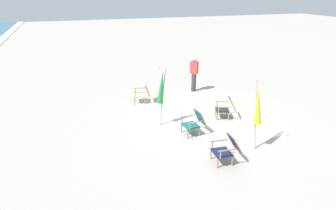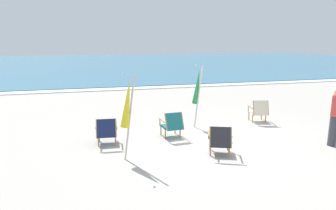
% 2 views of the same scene
% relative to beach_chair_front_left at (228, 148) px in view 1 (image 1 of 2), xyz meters
% --- Properties ---
extents(ground_plane, '(80.00, 80.00, 0.00)m').
position_rel_beach_chair_front_left_xyz_m(ground_plane, '(2.89, -0.62, -0.42)').
color(ground_plane, '#B2AAA0').
extents(beach_chair_front_left, '(0.63, 0.80, 0.78)m').
position_rel_beach_chair_front_left_xyz_m(beach_chair_front_left, '(0.00, 0.00, 0.00)').
color(beach_chair_front_left, '#19234C').
rests_on(beach_chair_front_left, ground).
extents(beach_chair_far_center, '(0.71, 0.78, 0.82)m').
position_rel_beach_chair_front_left_xyz_m(beach_chair_far_center, '(5.35, 1.03, 0.01)').
color(beach_chair_far_center, beige).
rests_on(beach_chair_far_center, ground).
extents(beach_chair_mid_center, '(0.64, 0.76, 0.80)m').
position_rel_beach_chair_front_left_xyz_m(beach_chair_mid_center, '(1.93, 0.15, 0.01)').
color(beach_chair_mid_center, '#196066').
rests_on(beach_chair_mid_center, ground).
extents(beach_chair_back_left, '(0.80, 0.90, 0.79)m').
position_rel_beach_chair_front_left_xyz_m(beach_chair_back_left, '(2.72, -1.51, 0.00)').
color(beach_chair_back_left, '#28282D').
rests_on(beach_chair_back_left, ground).
extents(umbrella_furled_green, '(0.36, 0.44, 2.11)m').
position_rel_beach_chair_front_left_xyz_m(umbrella_furled_green, '(3.00, 0.95, 0.96)').
color(umbrella_furled_green, '#B7B2A8').
rests_on(umbrella_furled_green, ground).
extents(umbrella_furled_yellow, '(0.39, 0.23, 2.11)m').
position_rel_beach_chair_front_left_xyz_m(umbrella_furled_yellow, '(0.46, -1.17, 0.96)').
color(umbrella_furled_yellow, '#B7B2A8').
rests_on(umbrella_furled_yellow, ground).
extents(person_near_chairs, '(0.39, 0.38, 1.63)m').
position_rel_beach_chair_front_left_xyz_m(person_near_chairs, '(6.04, -1.61, 0.42)').
color(person_near_chairs, '#383842').
rests_on(person_near_chairs, ground).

